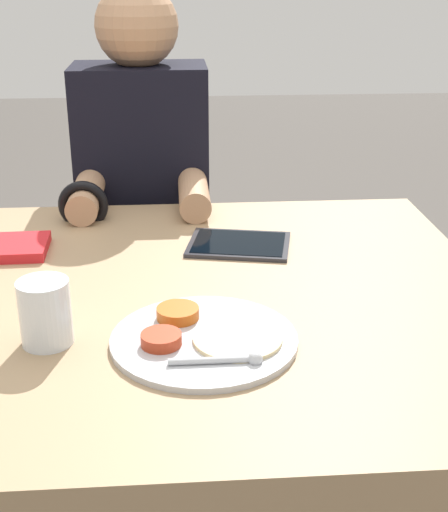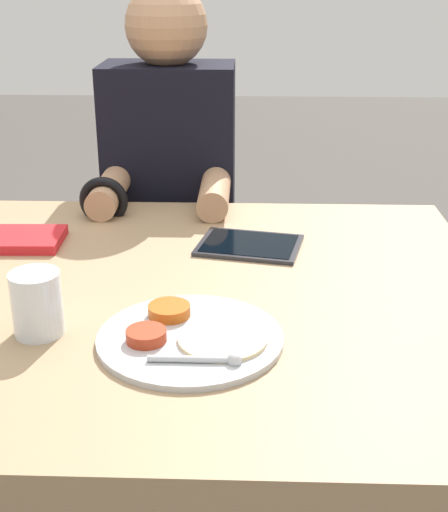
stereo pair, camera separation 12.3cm
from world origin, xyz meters
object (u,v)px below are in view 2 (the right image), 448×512
Objects in this scene: person_diner at (172,232)px; thali_tray at (189,336)px; red_notebook at (19,240)px; drinking_glass at (37,304)px; tablet_device at (249,245)px.

thali_tray is at bearing -82.07° from person_diner.
red_notebook is 1.75× the size of drinking_glass.
tablet_device is at bearing -0.22° from red_notebook.
red_notebook reaches higher than tablet_device.
person_diner reaches higher than red_notebook.
red_notebook is at bearing -120.92° from person_diner.
drinking_glass is at bearing -131.30° from tablet_device.
thali_tray is 0.24× the size of person_diner.
thali_tray is 0.54m from red_notebook.
red_notebook is 0.40m from drinking_glass.
thali_tray is 0.24m from drinking_glass.
person_diner reaches higher than thali_tray.
person_diner reaches higher than tablet_device.
tablet_device is at bearing 76.85° from thali_tray.
drinking_glass reaches higher than thali_tray.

